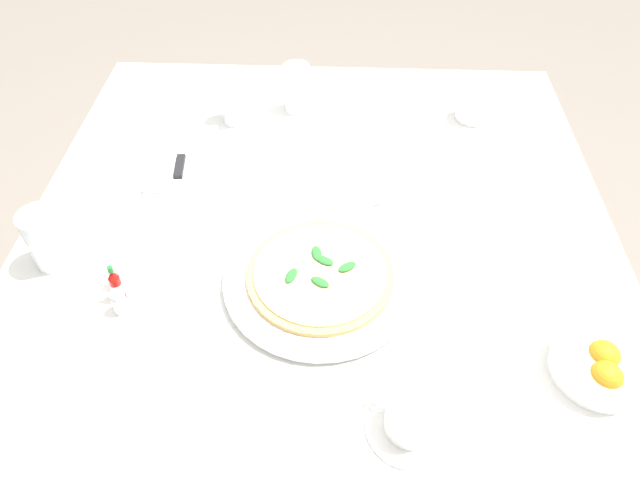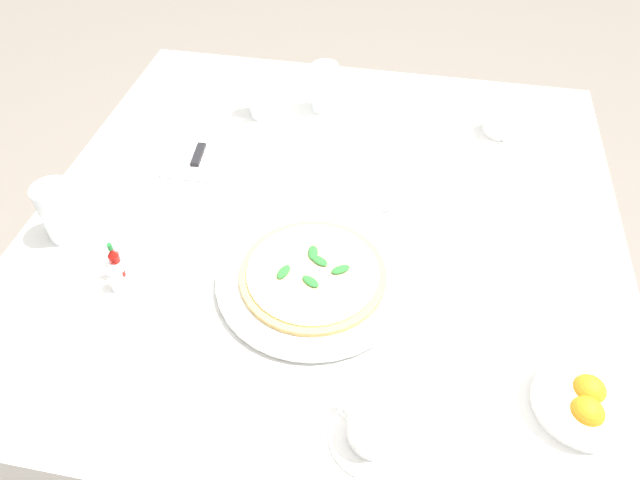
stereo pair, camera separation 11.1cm
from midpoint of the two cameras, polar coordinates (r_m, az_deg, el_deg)
ground_plane at (r=1.79m, az=-1.83°, el=-15.42°), size 8.00×8.00×0.00m
dining_table at (r=1.27m, az=-2.49°, el=-1.81°), size 1.18×1.18×0.76m
pizza_plate at (r=1.05m, az=-3.00°, el=-4.03°), size 0.35×0.35×0.02m
pizza at (r=1.04m, az=-3.03°, el=-3.53°), size 0.27×0.27×0.02m
coffee_cup_left_edge at (r=0.89m, az=5.17°, el=-17.49°), size 0.13×0.13×0.06m
coffee_cup_center_back at (r=1.46m, az=12.65°, el=12.26°), size 0.13×0.13×0.06m
water_glass_back_corner at (r=1.44m, az=-10.62°, el=13.08°), size 0.07×0.07×0.11m
water_glass_far_right at (r=1.46m, az=-4.54°, el=14.36°), size 0.06×0.06×0.12m
water_glass_right_edge at (r=1.19m, az=-27.68°, el=-0.20°), size 0.07×0.07×0.12m
napkin_folded at (r=1.36m, az=-15.68°, el=7.68°), size 0.22×0.14×0.02m
dinner_knife at (r=1.35m, az=-15.78°, el=8.22°), size 0.20×0.04×0.01m
citrus_bowl at (r=1.01m, az=23.16°, el=-11.45°), size 0.15×0.15×0.06m
hot_sauce_bottle at (r=1.09m, az=-22.22°, el=-4.33°), size 0.02×0.02×0.08m
salt_shaker at (r=1.12m, az=-22.13°, el=-3.49°), size 0.03×0.03×0.06m
pepper_shaker at (r=1.08m, az=-22.05°, el=-5.81°), size 0.03×0.03×0.06m
menu_card at (r=1.21m, az=5.14°, el=5.09°), size 0.06×0.07×0.06m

